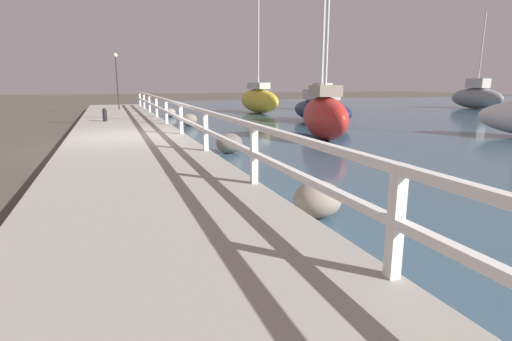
# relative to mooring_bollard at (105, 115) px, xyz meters

# --- Properties ---
(ground_plane) EXTENTS (120.00, 120.00, 0.00)m
(ground_plane) POSITION_rel_mooring_bollard_xyz_m (0.63, -5.04, -0.60)
(ground_plane) COLOR #4C473D
(dock_walkway) EXTENTS (3.32, 36.00, 0.33)m
(dock_walkway) POSITION_rel_mooring_bollard_xyz_m (0.63, -5.04, -0.43)
(dock_walkway) COLOR #9E998E
(dock_walkway) RESTS_ON ground
(railing) EXTENTS (0.10, 32.50, 0.92)m
(railing) POSITION_rel_mooring_bollard_xyz_m (2.19, -5.04, 0.37)
(railing) COLOR white
(railing) RESTS_ON dock_walkway
(boulder_downstream) EXTENTS (0.61, 0.55, 0.46)m
(boulder_downstream) POSITION_rel_mooring_bollard_xyz_m (3.34, 5.35, -0.37)
(boulder_downstream) COLOR gray
(boulder_downstream) RESTS_ON ground
(boulder_far_strip) EXTENTS (0.69, 0.62, 0.52)m
(boulder_far_strip) POSITION_rel_mooring_bollard_xyz_m (2.82, -12.41, -0.34)
(boulder_far_strip) COLOR gray
(boulder_far_strip) RESTS_ON ground
(boulder_near_dock) EXTENTS (0.72, 0.65, 0.54)m
(boulder_near_dock) POSITION_rel_mooring_bollard_xyz_m (3.13, -6.95, -0.33)
(boulder_near_dock) COLOR #666056
(boulder_near_dock) RESTS_ON ground
(boulder_upstream) EXTENTS (0.71, 0.64, 0.54)m
(boulder_upstream) POSITION_rel_mooring_bollard_xyz_m (3.42, 0.23, -0.33)
(boulder_upstream) COLOR slate
(boulder_upstream) RESTS_ON ground
(mooring_bollard) EXTENTS (0.17, 0.17, 0.53)m
(mooring_bollard) POSITION_rel_mooring_bollard_xyz_m (0.00, 0.00, 0.00)
(mooring_bollard) COLOR black
(mooring_bollard) RESTS_ON dock_walkway
(dock_lamp) EXTENTS (0.24, 0.24, 3.15)m
(dock_lamp) POSITION_rel_mooring_bollard_xyz_m (0.73, 7.50, 1.96)
(dock_lamp) COLOR #2D2D33
(dock_lamp) RESTS_ON dock_walkway
(sailboat_navy) EXTENTS (1.80, 5.09, 7.53)m
(sailboat_navy) POSITION_rel_mooring_bollard_xyz_m (9.52, -0.42, 0.04)
(sailboat_navy) COLOR #192347
(sailboat_navy) RESTS_ON water_surface
(sailboat_gray) EXTENTS (1.44, 4.20, 6.65)m
(sailboat_gray) POSITION_rel_mooring_bollard_xyz_m (25.22, 4.90, 0.26)
(sailboat_gray) COLOR gray
(sailboat_gray) RESTS_ON water_surface
(sailboat_black) EXTENTS (1.99, 3.24, 7.66)m
(sailboat_black) POSITION_rel_mooring_bollard_xyz_m (14.08, 7.59, 0.15)
(sailboat_black) COLOR black
(sailboat_black) RESTS_ON water_surface
(sailboat_yellow) EXTENTS (1.43, 5.12, 8.37)m
(sailboat_yellow) POSITION_rel_mooring_bollard_xyz_m (8.95, 6.44, 0.23)
(sailboat_yellow) COLOR gold
(sailboat_yellow) RESTS_ON water_surface
(sailboat_red) EXTENTS (1.71, 3.55, 7.66)m
(sailboat_red) POSITION_rel_mooring_bollard_xyz_m (6.86, -5.45, 0.20)
(sailboat_red) COLOR red
(sailboat_red) RESTS_ON water_surface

